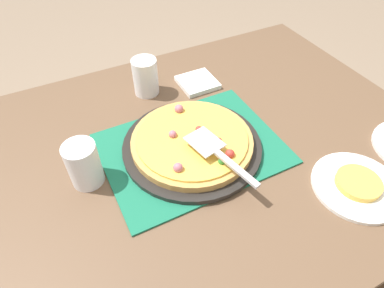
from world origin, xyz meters
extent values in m
plane|color=#84705B|center=(0.00, 0.00, 0.00)|extent=(8.00, 8.00, 0.00)
cube|color=brown|center=(0.00, 0.00, 0.73)|extent=(1.40, 1.00, 0.03)
cube|color=brown|center=(0.64, 0.44, 0.36)|extent=(0.07, 0.07, 0.72)
cube|color=#196B4C|center=(0.00, 0.00, 0.75)|extent=(0.48, 0.36, 0.01)
cylinder|color=black|center=(0.00, 0.00, 0.76)|extent=(0.38, 0.38, 0.01)
cylinder|color=tan|center=(0.00, 0.00, 0.78)|extent=(0.33, 0.33, 0.02)
cylinder|color=#EAB747|center=(0.00, 0.00, 0.79)|extent=(0.30, 0.30, 0.01)
sphere|color=#B76675|center=(0.02, 0.12, 0.80)|extent=(0.03, 0.03, 0.03)
sphere|color=red|center=(0.03, 0.02, 0.80)|extent=(0.02, 0.02, 0.02)
sphere|color=#338433|center=(0.03, -0.11, 0.80)|extent=(0.02, 0.02, 0.02)
sphere|color=red|center=(0.05, -0.05, 0.80)|extent=(0.02, 0.02, 0.02)
sphere|color=#B76675|center=(-0.08, -0.08, 0.80)|extent=(0.02, 0.02, 0.02)
sphere|color=red|center=(0.06, -0.10, 0.80)|extent=(0.02, 0.02, 0.02)
sphere|color=#B76675|center=(-0.04, 0.03, 0.80)|extent=(0.02, 0.02, 0.02)
cylinder|color=white|center=(0.31, -0.30, 0.76)|extent=(0.22, 0.22, 0.01)
cylinder|color=#EAB747|center=(0.31, -0.30, 0.77)|extent=(0.11, 0.11, 0.02)
cylinder|color=white|center=(-0.28, 0.02, 0.81)|extent=(0.08, 0.08, 0.12)
cylinder|color=white|center=(-0.01, 0.30, 0.81)|extent=(0.08, 0.08, 0.12)
cube|color=silver|center=(0.01, -0.05, 0.82)|extent=(0.09, 0.10, 0.00)
cube|color=#B2B2B7|center=(0.04, -0.16, 0.82)|extent=(0.05, 0.14, 0.01)
cube|color=white|center=(0.16, 0.26, 0.76)|extent=(0.12, 0.12, 0.02)
camera|label=1|loc=(-0.29, -0.56, 1.41)|focal=30.94mm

